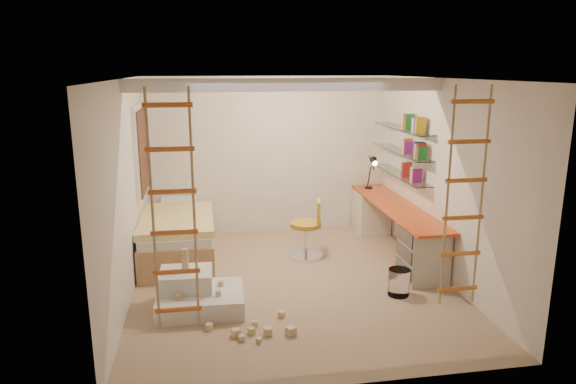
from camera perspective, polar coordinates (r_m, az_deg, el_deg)
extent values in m
plane|color=tan|center=(6.78, 0.43, -10.09)|extent=(4.50, 4.50, 0.00)
cube|color=white|center=(6.50, 0.00, 11.82)|extent=(4.00, 0.18, 0.16)
cube|color=white|center=(7.75, -16.10, 4.37)|extent=(0.06, 1.15, 1.35)
cube|color=#4C2D1E|center=(7.74, -15.81, 4.38)|extent=(0.02, 1.00, 1.20)
cylinder|color=white|center=(6.53, 12.21, -9.77)|extent=(0.27, 0.27, 0.33)
cube|color=#D24B18|center=(7.74, 11.98, -1.61)|extent=(0.55, 2.80, 0.04)
cube|color=beige|center=(8.84, 9.28, -2.11)|extent=(0.52, 0.55, 0.71)
cube|color=beige|center=(6.98, 14.83, -6.70)|extent=(0.52, 0.55, 0.71)
cube|color=#4C4742|center=(6.79, 12.87, -4.87)|extent=(0.02, 0.50, 0.18)
cube|color=#4C4742|center=(6.87, 12.78, -6.61)|extent=(0.02, 0.50, 0.18)
cube|color=#4C4742|center=(6.94, 12.68, -8.32)|extent=(0.02, 0.50, 0.18)
cube|color=white|center=(7.97, 12.35, 1.92)|extent=(0.25, 1.80, 0.01)
cube|color=white|center=(7.91, 12.48, 4.40)|extent=(0.25, 1.80, 0.01)
cube|color=white|center=(7.87, 12.61, 6.91)|extent=(0.25, 1.80, 0.01)
cube|color=#AD7F51|center=(7.76, -12.06, -5.48)|extent=(1.00, 2.00, 0.45)
cube|color=white|center=(7.67, -12.17, -3.47)|extent=(0.95, 1.95, 0.12)
cube|color=yellow|center=(7.50, -12.25, -3.00)|extent=(1.02, 1.60, 0.10)
cube|color=white|center=(8.41, -12.00, -1.10)|extent=(0.55, 0.35, 0.12)
cylinder|color=black|center=(8.77, 8.96, 0.50)|extent=(0.14, 0.14, 0.02)
cylinder|color=black|center=(8.73, 9.01, 1.72)|extent=(0.02, 0.15, 0.36)
cylinder|color=black|center=(8.59, 9.28, 3.22)|extent=(0.02, 0.27, 0.20)
cone|color=black|center=(8.47, 9.56, 3.40)|extent=(0.12, 0.14, 0.15)
cylinder|color=#FFEABF|center=(8.43, 9.64, 3.15)|extent=(0.08, 0.04, 0.08)
cylinder|color=#AF8721|center=(7.48, 1.98, -3.63)|extent=(0.53, 0.53, 0.06)
cube|color=gold|center=(7.42, 3.42, -2.12)|extent=(0.11, 0.35, 0.32)
cylinder|color=silver|center=(7.55, 1.97, -5.28)|extent=(0.06, 0.06, 0.45)
cylinder|color=silver|center=(7.63, 1.95, -7.09)|extent=(0.61, 0.61, 0.05)
cube|color=silver|center=(6.15, -9.67, -11.75)|extent=(1.01, 0.80, 0.22)
cube|color=silver|center=(6.17, -11.26, -9.52)|extent=(0.62, 0.51, 0.22)
cube|color=#CCB284|center=(6.12, -11.33, -8.23)|extent=(0.08, 0.08, 0.08)
cube|color=#CCB284|center=(6.09, -11.36, -7.57)|extent=(0.07, 0.07, 0.07)
cube|color=#CCB284|center=(6.05, -11.40, -6.74)|extent=(0.06, 0.06, 0.12)
cube|color=#CCB284|center=(5.96, -7.76, -11.05)|extent=(0.06, 0.06, 0.06)
cube|color=#CCB284|center=(6.21, -7.48, -10.03)|extent=(0.06, 0.06, 0.06)
cube|color=#CCB284|center=(5.94, -12.08, -11.34)|extent=(0.06, 0.06, 0.06)
cube|color=#CCB284|center=(5.57, -2.24, -15.27)|extent=(0.07, 0.07, 0.07)
cube|color=#CCB284|center=(5.92, -0.72, -13.41)|extent=(0.07, 0.07, 0.07)
cube|color=#CCB284|center=(5.74, -3.76, -14.37)|extent=(0.07, 0.07, 0.07)
cube|color=#CCB284|center=(5.44, -3.24, -16.05)|extent=(0.07, 0.07, 0.07)
cube|color=#CCB284|center=(5.72, -8.74, -14.59)|extent=(0.07, 0.07, 0.07)
cube|color=#CCB284|center=(5.57, 0.32, -15.26)|extent=(0.07, 0.07, 0.07)
cube|color=#CCB284|center=(5.57, -5.80, -15.35)|extent=(0.07, 0.07, 0.07)
cube|color=#CCB284|center=(5.60, -4.09, -15.12)|extent=(0.07, 0.07, 0.07)
cube|color=#CCB284|center=(5.49, -5.16, -15.80)|extent=(0.07, 0.07, 0.07)
cube|color=#8C1E7F|center=(7.95, 12.40, 2.73)|extent=(0.14, 0.46, 0.22)
cube|color=orange|center=(7.90, 12.52, 5.23)|extent=(0.14, 0.64, 0.22)
cube|color=white|center=(7.85, 12.66, 7.75)|extent=(0.14, 0.64, 0.22)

